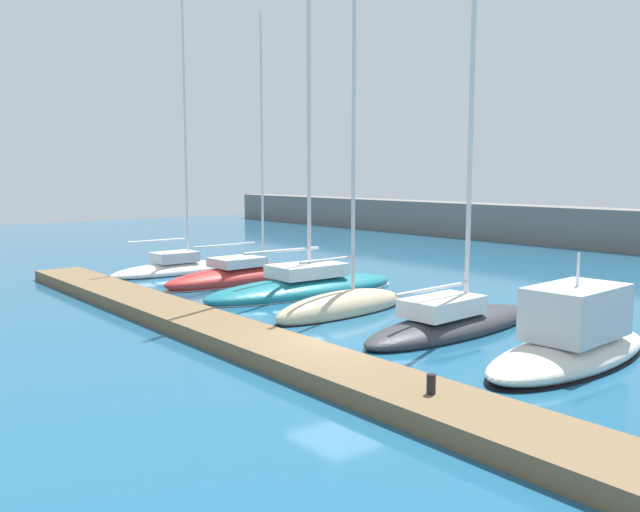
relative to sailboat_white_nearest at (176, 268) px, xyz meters
The scene contains 9 objects.
ground_plane 18.18m from the sailboat_white_nearest, 11.91° to the right, with size 120.00×120.00×0.00m, color #1E567A.
dock_pier 18.61m from the sailboat_white_nearest, 17.03° to the right, with size 39.88×2.21×0.48m, color brown.
sailboat_white_nearest is the anchor object (origin of this frame).
sailboat_red_second 4.95m from the sailboat_white_nearest, 13.19° to the left, with size 2.96×8.76×13.06m.
sailboat_teal_third 9.22m from the sailboat_white_nearest, ahead, with size 3.21×9.97×21.09m.
sailboat_sand_fourth 13.46m from the sailboat_white_nearest, ahead, with size 2.19×6.51×12.50m.
sailboat_charcoal_fifth 17.97m from the sailboat_white_nearest, ahead, with size 2.78×8.53×13.74m.
motorboat_ivory_sixth 22.42m from the sailboat_white_nearest, ahead, with size 2.92×7.55×3.27m.
dock_bollard 23.39m from the sailboat_white_nearest, 13.48° to the right, with size 0.20×0.20×0.44m, color black.
Camera 1 is at (14.35, -12.36, 5.19)m, focal length 37.62 mm.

